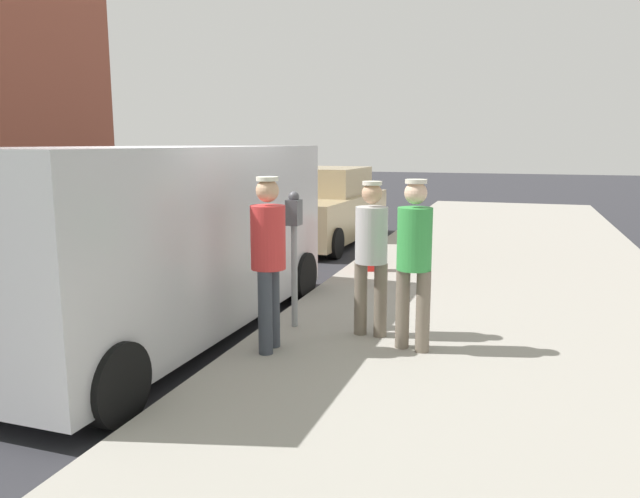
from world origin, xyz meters
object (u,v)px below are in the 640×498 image
object	(u,v)px
parking_meter_near	(294,236)
pedestrian_in_gray	(371,249)
pedestrian_in_green	(414,254)
fire_hydrant	(370,245)
parked_van	(156,237)
parked_sedan_ahead	(322,209)
pedestrian_in_red	(268,252)

from	to	relation	value
parking_meter_near	pedestrian_in_gray	bearing A→B (deg)	-3.46
pedestrian_in_green	fire_hydrant	world-z (taller)	pedestrian_in_green
parked_van	pedestrian_in_green	bearing A→B (deg)	0.20
parking_meter_near	pedestrian_in_gray	distance (m)	0.89
parking_meter_near	pedestrian_in_gray	world-z (taller)	pedestrian_in_gray
parked_sedan_ahead	pedestrian_in_gray	bearing A→B (deg)	-68.13
parking_meter_near	fire_hydrant	distance (m)	3.30
pedestrian_in_red	parked_van	xyz separation A→B (m)	(-1.54, 0.44, 0.01)
parked_van	parking_meter_near	bearing A→B (deg)	14.53
parked_van	fire_hydrant	bearing A→B (deg)	66.19
pedestrian_in_gray	parked_sedan_ahead	bearing A→B (deg)	111.87
parking_meter_near	fire_hydrant	bearing A→B (deg)	88.23
pedestrian_in_red	parked_sedan_ahead	bearing A→B (deg)	103.69
pedestrian_in_gray	pedestrian_in_green	distance (m)	0.60
pedestrian_in_gray	parked_van	size ratio (longest dim) A/B	0.31
pedestrian_in_red	pedestrian_in_green	world-z (taller)	pedestrian_in_red
pedestrian_in_gray	pedestrian_in_green	size ratio (longest dim) A/B	0.97
pedestrian_in_gray	parked_van	world-z (taller)	parked_van
parking_meter_near	parked_sedan_ahead	bearing A→B (deg)	105.04
pedestrian_in_red	fire_hydrant	world-z (taller)	pedestrian_in_red
pedestrian_in_red	pedestrian_in_green	size ratio (longest dim) A/B	1.01
pedestrian_in_red	pedestrian_in_green	xyz separation A→B (m)	(1.35, 0.45, -0.02)
parking_meter_near	parked_sedan_ahead	xyz separation A→B (m)	(-1.75, 6.50, -0.43)
pedestrian_in_green	fire_hydrant	bearing A→B (deg)	109.59
parked_van	fire_hydrant	xyz separation A→B (m)	(1.60, 3.63, -0.59)
pedestrian_in_gray	parked_sedan_ahead	world-z (taller)	pedestrian_in_gray
pedestrian_in_red	parked_sedan_ahead	xyz separation A→B (m)	(-1.79, 7.34, -0.39)
pedestrian_in_green	parked_van	size ratio (longest dim) A/B	0.32
parking_meter_near	fire_hydrant	world-z (taller)	parking_meter_near
pedestrian_in_green	parked_van	bearing A→B (deg)	-179.80
fire_hydrant	parking_meter_near	bearing A→B (deg)	-91.77
pedestrian_in_green	fire_hydrant	size ratio (longest dim) A/B	1.97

